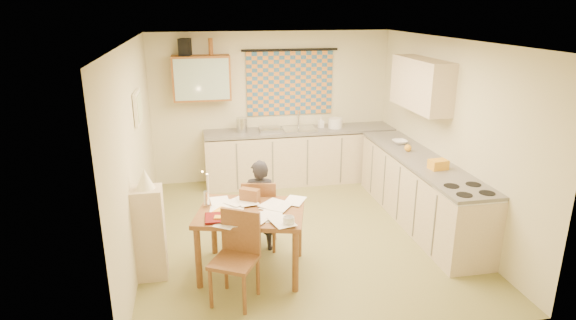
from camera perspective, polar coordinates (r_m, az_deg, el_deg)
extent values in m
cube|color=olive|center=(6.49, 1.44, -8.75)|extent=(4.00, 4.50, 0.02)
cube|color=white|center=(5.81, 1.64, 14.05)|extent=(4.00, 4.50, 0.02)
cube|color=beige|center=(8.19, -1.91, 6.28)|extent=(4.00, 0.02, 2.50)
cube|color=beige|center=(3.98, 8.64, -6.80)|extent=(4.00, 0.02, 2.50)
cube|color=beige|center=(5.94, -17.76, 0.90)|extent=(0.02, 4.50, 2.50)
cube|color=beige|center=(6.74, 18.48, 2.81)|extent=(0.02, 4.50, 2.50)
cube|color=#2E5B83|center=(8.13, 0.22, 9.07)|extent=(1.45, 0.03, 1.05)
cylinder|color=black|center=(8.04, 0.25, 12.92)|extent=(1.60, 0.04, 0.04)
cube|color=brown|center=(7.81, -10.21, 9.55)|extent=(0.90, 0.34, 0.70)
cube|color=#99B2A5|center=(7.65, -10.18, 9.37)|extent=(0.84, 0.02, 0.64)
cube|color=#C5AE8B|center=(7.02, 15.49, 8.66)|extent=(0.34, 1.30, 0.70)
cube|color=#EFEAC9|center=(6.21, -17.41, 5.95)|extent=(0.04, 0.50, 0.40)
cube|color=#EBEACB|center=(6.21, -17.18, 5.97)|extent=(0.01, 0.42, 0.32)
cube|color=#C5AE8B|center=(8.19, 1.82, 0.35)|extent=(3.30, 0.60, 0.86)
cube|color=#5B5855|center=(8.06, 1.86, 3.54)|extent=(3.30, 0.62, 0.04)
cube|color=#C5AE8B|center=(6.91, 15.25, -3.69)|extent=(0.60, 2.95, 0.86)
cube|color=#5B5855|center=(6.76, 15.58, 0.02)|extent=(0.62, 2.95, 0.04)
cube|color=white|center=(5.97, 20.16, -7.58)|extent=(0.59, 0.59, 0.89)
cube|color=black|center=(5.80, 20.64, -3.48)|extent=(0.56, 0.56, 0.03)
cube|color=silver|center=(8.05, 1.39, 3.38)|extent=(0.56, 0.46, 0.10)
cylinder|color=silver|center=(8.18, 1.26, 4.91)|extent=(0.04, 0.04, 0.28)
cube|color=silver|center=(7.94, -2.18, 3.69)|extent=(0.35, 0.30, 0.06)
cylinder|color=silver|center=(7.86, -5.50, 4.15)|extent=(0.19, 0.19, 0.24)
cylinder|color=white|center=(8.17, 5.63, 4.38)|extent=(0.31, 0.31, 0.16)
imported|color=white|center=(8.15, 3.93, 4.47)|extent=(0.12, 0.12, 0.18)
imported|color=white|center=(7.38, 13.11, 2.10)|extent=(0.22, 0.22, 0.05)
cube|color=gold|center=(6.36, 17.38, -0.51)|extent=(0.24, 0.18, 0.12)
sphere|color=gold|center=(7.02, 14.03, 1.40)|extent=(0.10, 0.10, 0.10)
cube|color=black|center=(7.76, -12.13, 12.95)|extent=(0.21, 0.24, 0.26)
cylinder|color=#195926|center=(7.76, -11.83, 12.97)|extent=(0.09, 0.09, 0.26)
cylinder|color=brown|center=(7.77, -9.15, 13.12)|extent=(0.08, 0.08, 0.26)
cube|color=brown|center=(5.34, -4.43, -6.21)|extent=(1.34, 1.14, 0.05)
cube|color=brown|center=(5.99, -3.34, -6.37)|extent=(0.48, 0.48, 0.04)
cube|color=brown|center=(5.72, -3.49, -4.91)|extent=(0.41, 0.12, 0.45)
cube|color=brown|center=(4.95, -6.41, -11.89)|extent=(0.57, 0.57, 0.04)
cube|color=brown|center=(4.98, -5.61, -8.36)|extent=(0.39, 0.24, 0.46)
imported|color=black|center=(5.87, -3.35, -5.41)|extent=(0.52, 0.43, 1.16)
cube|color=#C5AE8B|center=(5.52, -16.04, -8.35)|extent=(0.32, 0.30, 1.05)
cone|color=#EFEAC9|center=(5.28, -16.63, -2.13)|extent=(0.20, 0.20, 0.22)
cube|color=brown|center=(5.51, -4.55, -4.22)|extent=(0.24, 0.20, 0.16)
imported|color=white|center=(4.95, 0.08, -7.25)|extent=(0.13, 0.13, 0.10)
imported|color=#910705|center=(5.16, -9.82, -6.87)|extent=(0.22, 0.28, 0.03)
imported|color=gold|center=(5.33, -8.74, -5.99)|extent=(0.43, 0.43, 0.02)
cube|color=gold|center=(5.12, -8.05, -6.86)|extent=(0.13, 0.10, 0.04)
cube|color=black|center=(5.02, -3.54, -7.38)|extent=(0.13, 0.04, 0.02)
cylinder|color=silver|center=(5.46, -9.63, -4.55)|extent=(0.07, 0.07, 0.18)
cylinder|color=white|center=(5.34, -9.50, -2.76)|extent=(0.03, 0.03, 0.22)
sphere|color=#FFCC66|center=(5.34, -10.13, -1.38)|extent=(0.02, 0.02, 0.02)
cube|color=white|center=(5.14, -3.44, -6.83)|extent=(0.26, 0.33, 0.00)
cube|color=white|center=(5.06, -7.13, -7.35)|extent=(0.34, 0.36, 0.00)
cube|color=white|center=(5.48, -6.24, -5.25)|extent=(0.26, 0.33, 0.00)
cube|color=white|center=(5.09, -6.06, -7.14)|extent=(0.24, 0.32, 0.00)
cube|color=white|center=(5.40, -1.72, -5.48)|extent=(0.36, 0.36, 0.00)
cube|color=white|center=(5.12, -5.97, -6.91)|extent=(0.33, 0.36, 0.00)
cube|color=white|center=(5.57, -8.07, -4.86)|extent=(0.23, 0.31, 0.00)
cube|color=white|center=(5.31, -8.15, -6.05)|extent=(0.25, 0.32, 0.00)
cube|color=white|center=(5.53, 0.77, -4.83)|extent=(0.33, 0.36, 0.00)
cube|color=white|center=(5.18, -1.83, -6.46)|extent=(0.26, 0.33, 0.00)
cube|color=white|center=(5.08, -3.57, -6.96)|extent=(0.35, 0.36, 0.00)
cube|color=white|center=(5.54, -5.85, -4.85)|extent=(0.36, 0.35, 0.00)
cube|color=white|center=(5.37, -0.93, -5.47)|extent=(0.34, 0.36, 0.00)
cube|color=white|center=(5.43, -1.86, -5.21)|extent=(0.36, 0.36, 0.00)
cube|color=white|center=(5.52, -4.85, -4.85)|extent=(0.25, 0.33, 0.00)
cube|color=white|center=(4.99, -0.69, -7.33)|extent=(0.28, 0.34, 0.00)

